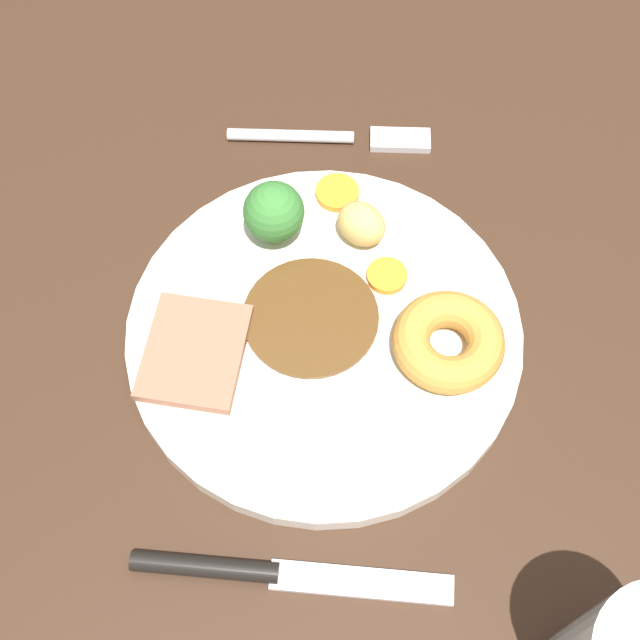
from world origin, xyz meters
TOP-DOWN VIEW (x-y plane):
  - dining_table at (0.00, 0.00)cm, footprint 120.00×84.00cm
  - dinner_plate at (1.49, -0.27)cm, footprint 25.73×25.73cm
  - gravy_pool at (0.80, -0.91)cm, footprint 8.90×8.90cm
  - meat_slice_main at (3.79, -8.14)cm, footprint 8.18×7.01cm
  - yorkshire_pudding at (2.83, 7.84)cm, footprint 7.11×7.11cm
  - roast_potato_left at (-5.72, 2.23)cm, footprint 4.40×4.50cm
  - carrot_coin_front at (-2.45, 4.02)cm, footprint 2.71×2.71cm
  - carrot_coin_back at (-9.19, 0.52)cm, footprint 3.07×3.07cm
  - broccoli_floret at (-5.54, -3.60)cm, footprint 4.09×4.09cm
  - fork at (-15.33, 0.25)cm, footprint 2.03×15.26cm
  - knife at (17.02, -2.95)cm, footprint 2.36×18.55cm

SIDE VIEW (x-z plane):
  - dining_table at x=0.00cm, z-range 0.00..3.60cm
  - fork at x=-15.33cm, z-range 3.54..4.44cm
  - knife at x=17.02cm, z-range 3.45..4.65cm
  - dinner_plate at x=1.49cm, z-range 3.60..5.00cm
  - gravy_pool at x=0.80cm, z-range 5.00..5.30cm
  - carrot_coin_front at x=-2.45cm, z-range 5.00..5.53cm
  - carrot_coin_back at x=-9.19cm, z-range 5.00..5.57cm
  - meat_slice_main at x=3.79cm, z-range 5.00..5.80cm
  - yorkshire_pudding at x=2.83cm, z-range 5.00..7.40cm
  - roast_potato_left at x=-5.72cm, z-range 5.00..8.00cm
  - broccoli_floret at x=-5.54cm, z-range 5.31..10.18cm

